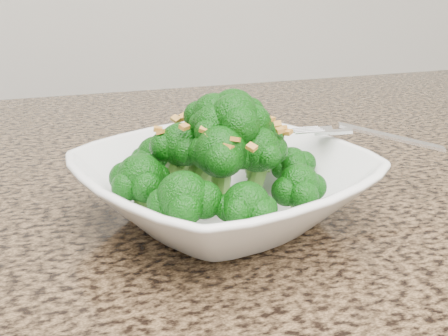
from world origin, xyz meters
name	(u,v)px	position (x,y,z in m)	size (l,w,h in m)	color
granite_counter	(110,220)	(0.00, 0.30, 0.89)	(1.64, 1.04, 0.03)	brown
bowl	(224,188)	(0.10, 0.24, 0.93)	(0.25, 0.25, 0.06)	white
broccoli_pile	(224,115)	(0.10, 0.24, 1.00)	(0.22, 0.22, 0.08)	#0B4C08
garlic_topping	(224,68)	(0.10, 0.24, 1.04)	(0.13, 0.13, 0.01)	#C68930
fork	(345,132)	(0.23, 0.25, 0.97)	(0.18, 0.03, 0.01)	silver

